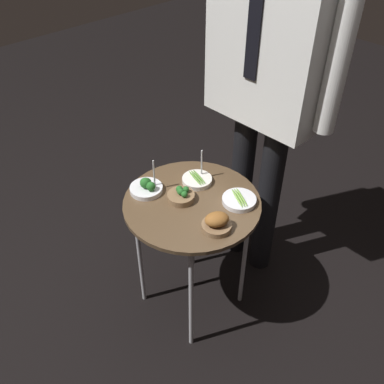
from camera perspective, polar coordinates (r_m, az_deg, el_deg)
ground_plane at (r=2.26m, az=0.00°, el=-14.02°), size 8.00×8.00×0.00m
serving_cart at (r=1.81m, az=0.00°, el=-2.63°), size 0.58×0.58×0.66m
bowl_asparagus_mid_left at (r=1.77m, az=6.31°, el=-1.08°), size 0.14×0.14×0.03m
bowl_broccoli_near_rim at (r=1.77m, az=-1.45°, el=-0.47°), size 0.11×0.11×0.06m
bowl_asparagus_back_left at (r=1.87m, az=0.69°, el=1.67°), size 0.13×0.13×0.14m
bowl_roast_back_right at (r=1.64m, az=3.31°, el=-4.10°), size 0.12×0.12×0.07m
bowl_broccoli_far_rim at (r=1.82m, az=-6.09°, el=0.71°), size 0.14×0.14×0.15m
waiter_figure at (r=1.82m, az=10.36°, el=16.76°), size 0.66×0.25×1.78m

